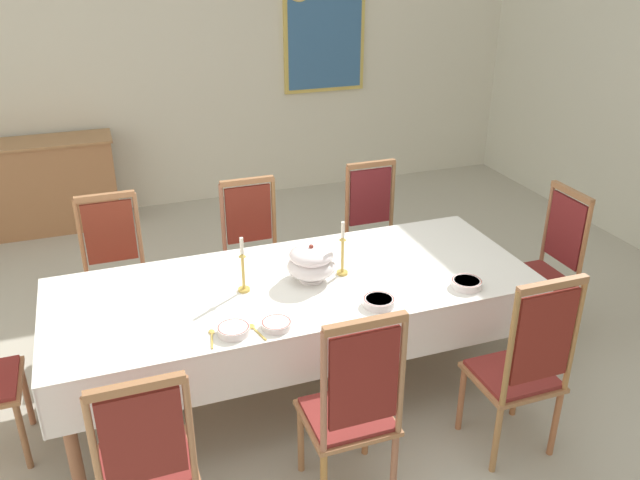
{
  "coord_description": "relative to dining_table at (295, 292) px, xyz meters",
  "views": [
    {
      "loc": [
        -1.02,
        -3.33,
        2.68
      ],
      "look_at": [
        0.19,
        0.04,
        1.0
      ],
      "focal_mm": 36.66,
      "sensor_mm": 36.0,
      "label": 1
    }
  ],
  "objects": [
    {
      "name": "soup_tureen",
      "position": [
        0.11,
        0.0,
        0.19
      ],
      "size": [
        0.29,
        0.29,
        0.23
      ],
      "color": "white",
      "rests_on": "tablecloth"
    },
    {
      "name": "sideboard",
      "position": [
        -1.57,
        3.22,
        -0.24
      ],
      "size": [
        1.44,
        0.48,
        0.9
      ],
      "rotation": [
        0.0,
        0.0,
        3.14
      ],
      "color": "#A16A43",
      "rests_on": "ground"
    },
    {
      "name": "framed_painting",
      "position": [
        1.46,
        3.47,
        1.02
      ],
      "size": [
        0.91,
        0.05,
        1.23
      ],
      "color": "#D1B251"
    },
    {
      "name": "ground",
      "position": [
        0.0,
        0.02,
        -0.72
      ],
      "size": [
        7.29,
        6.95,
        0.04
      ],
      "primitive_type": "cube",
      "color": "#B2AC9C"
    },
    {
      "name": "chair_south_c",
      "position": [
        0.98,
        -0.97,
        -0.12
      ],
      "size": [
        0.44,
        0.42,
        1.16
      ],
      "color": "#A86542",
      "rests_on": "ground"
    },
    {
      "name": "bowl_far_right",
      "position": [
        0.37,
        -0.42,
        0.1
      ],
      "size": [
        0.18,
        0.18,
        0.05
      ],
      "color": "white",
      "rests_on": "tablecloth"
    },
    {
      "name": "chair_north_c",
      "position": [
        0.98,
        0.96,
        -0.15
      ],
      "size": [
        0.44,
        0.42,
        1.08
      ],
      "rotation": [
        0.0,
        0.0,
        3.14
      ],
      "color": "#A96F4B",
      "rests_on": "ground"
    },
    {
      "name": "dining_table",
      "position": [
        0.0,
        0.0,
        0.0
      ],
      "size": [
        2.9,
        1.11,
        0.77
      ],
      "color": "#9F6546",
      "rests_on": "ground"
    },
    {
      "name": "spoon_primary",
      "position": [
        -0.36,
        -0.42,
        0.08
      ],
      "size": [
        0.06,
        0.17,
        0.01
      ],
      "rotation": [
        0.0,
        0.0,
        0.24
      ],
      "color": "gold",
      "rests_on": "tablecloth"
    },
    {
      "name": "candlestick_west",
      "position": [
        -0.31,
        0.0,
        0.21
      ],
      "size": [
        0.07,
        0.07,
        0.34
      ],
      "color": "gold",
      "rests_on": "tablecloth"
    },
    {
      "name": "chair_north_b",
      "position": [
        -0.01,
        0.96,
        -0.15
      ],
      "size": [
        0.44,
        0.42,
        1.07
      ],
      "rotation": [
        0.0,
        0.0,
        3.14
      ],
      "color": "#9F7144",
      "rests_on": "ground"
    },
    {
      "name": "candlestick_east",
      "position": [
        0.31,
        0.0,
        0.21
      ],
      "size": [
        0.07,
        0.07,
        0.35
      ],
      "color": "gold",
      "rests_on": "tablecloth"
    },
    {
      "name": "tablecloth",
      "position": [
        0.0,
        -0.0,
        0.0
      ],
      "size": [
        2.92,
        1.13,
        0.31
      ],
      "color": "white",
      "rests_on": "dining_table"
    },
    {
      "name": "bowl_far_left",
      "position": [
        0.95,
        -0.4,
        0.1
      ],
      "size": [
        0.18,
        0.18,
        0.04
      ],
      "color": "white",
      "rests_on": "tablecloth"
    },
    {
      "name": "chair_north_a",
      "position": [
        -1.01,
        0.96,
        -0.15
      ],
      "size": [
        0.44,
        0.42,
        1.08
      ],
      "rotation": [
        0.0,
        0.0,
        3.14
      ],
      "color": "#9C634C",
      "rests_on": "ground"
    },
    {
      "name": "chair_south_b",
      "position": [
        -0.01,
        -0.96,
        -0.12
      ],
      "size": [
        0.44,
        0.42,
        1.15
      ],
      "color": "#A36C44",
      "rests_on": "ground"
    },
    {
      "name": "back_wall",
      "position": [
        0.0,
        3.53,
        1.08
      ],
      "size": [
        7.29,
        0.08,
        3.56
      ],
      "primitive_type": "cube",
      "color": "beige",
      "rests_on": "ground"
    },
    {
      "name": "bowl_near_right",
      "position": [
        -0.47,
        -0.43,
        0.1
      ],
      "size": [
        0.17,
        0.17,
        0.04
      ],
      "color": "white",
      "rests_on": "tablecloth"
    },
    {
      "name": "bowl_near_left",
      "position": [
        -0.24,
        -0.45,
        0.09
      ],
      "size": [
        0.16,
        0.16,
        0.04
      ],
      "color": "white",
      "rests_on": "tablecloth"
    },
    {
      "name": "chair_head_east",
      "position": [
        1.86,
        0.0,
        -0.14
      ],
      "size": [
        0.42,
        0.44,
        1.11
      ],
      "rotation": [
        0.0,
        0.0,
        1.57
      ],
      "color": "#9B6142",
      "rests_on": "ground"
    },
    {
      "name": "chair_south_a",
      "position": [
        -1.01,
        -0.96,
        -0.15
      ],
      "size": [
        0.44,
        0.42,
        1.07
      ],
      "color": "#A96F48",
      "rests_on": "ground"
    },
    {
      "name": "spoon_secondary",
      "position": [
        -0.58,
        -0.4,
        0.08
      ],
      "size": [
        0.05,
        0.18,
        0.01
      ],
      "rotation": [
        0.0,
        0.0,
        -0.18
      ],
      "color": "gold",
      "rests_on": "tablecloth"
    }
  ]
}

